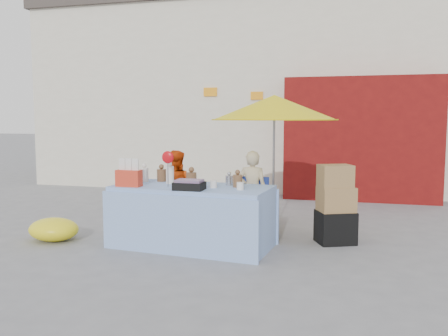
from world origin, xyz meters
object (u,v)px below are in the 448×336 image
(chair_right, at_px, (250,217))
(box_stack, at_px, (336,207))
(vendor_orange, at_px, (175,189))
(vendor_beige, at_px, (252,192))
(market_table, at_px, (192,215))
(chair_left, at_px, (172,213))
(umbrella, at_px, (274,108))

(chair_right, height_order, box_stack, box_stack)
(vendor_orange, relative_size, box_stack, 1.12)
(vendor_beige, relative_size, box_stack, 1.14)
(chair_right, distance_m, box_stack, 1.29)
(market_table, xyz_separation_m, chair_left, (-0.62, 0.86, -0.17))
(chair_left, relative_size, umbrella, 0.41)
(vendor_beige, distance_m, box_stack, 1.30)
(market_table, bearing_deg, vendor_orange, 127.15)
(chair_right, xyz_separation_m, umbrella, (0.30, 0.28, 1.64))
(market_table, height_order, umbrella, umbrella)
(chair_right, relative_size, umbrella, 0.41)
(chair_right, xyz_separation_m, box_stack, (1.25, -0.19, 0.25))
(market_table, bearing_deg, chair_left, 130.95)
(chair_left, distance_m, chair_right, 1.25)
(umbrella, bearing_deg, vendor_orange, -174.47)
(vendor_orange, bearing_deg, umbrella, -173.46)
(vendor_orange, xyz_separation_m, vendor_beige, (1.25, 0.00, 0.01))
(box_stack, bearing_deg, chair_left, 175.58)
(chair_left, distance_m, vendor_beige, 1.31)
(chair_left, xyz_separation_m, chair_right, (1.25, 0.00, 0.00))
(vendor_orange, distance_m, umbrella, 2.01)
(market_table, relative_size, chair_left, 2.64)
(umbrella, relative_size, box_stack, 1.90)
(market_table, xyz_separation_m, chair_right, (0.63, 0.86, -0.17))
(chair_right, relative_size, vendor_beige, 0.68)
(chair_right, height_order, umbrella, umbrella)
(chair_left, bearing_deg, chair_right, 1.01)
(vendor_orange, relative_size, umbrella, 0.59)
(box_stack, bearing_deg, vendor_orange, 172.54)
(market_table, bearing_deg, umbrella, 56.37)
(chair_left, bearing_deg, vendor_beige, 7.14)
(chair_right, relative_size, vendor_orange, 0.69)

